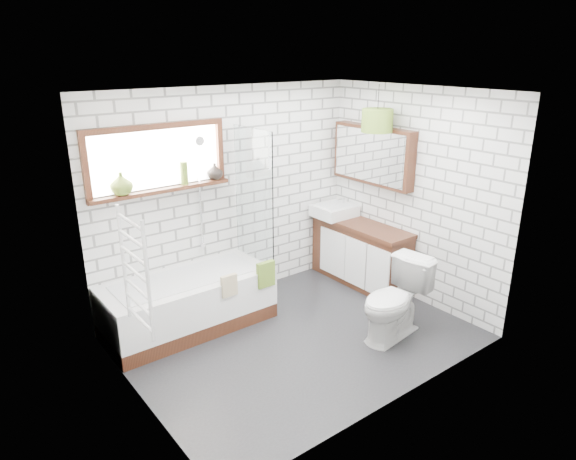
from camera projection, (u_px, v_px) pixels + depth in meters
floor at (299, 338)px, 5.39m from camera, size 3.40×2.60×0.01m
ceiling at (300, 92)px, 4.56m from camera, size 3.40×2.60×0.01m
wall_back at (229, 196)px, 5.95m from camera, size 3.40×0.01×2.50m
wall_front at (404, 268)px, 4.00m from camera, size 3.40×0.01×2.50m
wall_left at (129, 268)px, 4.00m from camera, size 0.01×2.60×2.50m
wall_right at (414, 196)px, 5.96m from camera, size 0.01×2.60×2.50m
window at (158, 159)px, 5.25m from camera, size 1.52×0.16×0.68m
towel_radiator at (135, 272)px, 4.04m from camera, size 0.06×0.52×1.00m
mirror_cabinet at (373, 155)px, 6.22m from camera, size 0.16×1.20×0.70m
shower_riser at (200, 194)px, 5.66m from camera, size 0.02×0.02×1.30m
bathtub at (189, 303)px, 5.52m from camera, size 1.79×0.79×0.58m
shower_screen at (254, 196)px, 5.67m from camera, size 0.02×0.72×1.50m
towel_green at (266, 274)px, 5.56m from camera, size 0.21×0.06×0.29m
towel_beige at (229, 286)px, 5.29m from camera, size 0.18×0.04×0.23m
vanity at (360, 253)px, 6.54m from camera, size 0.45×1.41×0.80m
basin at (334, 211)px, 6.68m from camera, size 0.51×0.44×0.15m
tap at (343, 204)px, 6.75m from camera, size 0.03×0.03×0.17m
toilet at (395, 300)px, 5.29m from camera, size 0.57×0.87×0.83m
vase_olive at (122, 186)px, 5.05m from camera, size 0.24×0.24×0.23m
vase_dark at (215, 173)px, 5.67m from camera, size 0.22×0.22×0.18m
bottle at (184, 175)px, 5.44m from camera, size 0.09×0.09×0.24m
pendant at (377, 121)px, 5.82m from camera, size 0.36×0.36×0.26m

